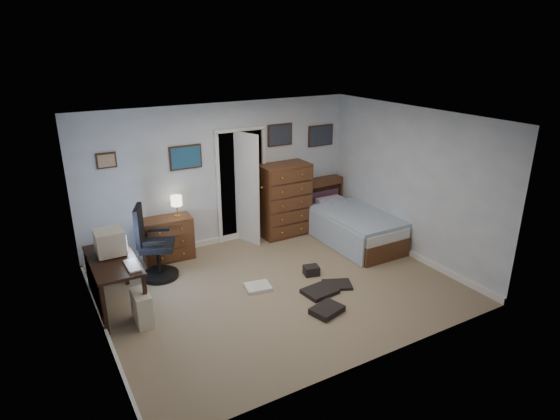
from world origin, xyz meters
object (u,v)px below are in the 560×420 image
object	(u,v)px
office_chair	(153,251)
tall_dresser	(284,200)
bed	(353,227)
low_dresser	(168,239)
computer_desk	(107,272)

from	to	relation	value
office_chair	tall_dresser	world-z (taller)	tall_dresser
tall_dresser	bed	bearing A→B (deg)	-49.10
tall_dresser	low_dresser	bearing A→B (deg)	178.15
bed	computer_desk	bearing A→B (deg)	-177.74
computer_desk	bed	xyz separation A→B (m)	(4.27, 0.14, -0.27)
tall_dresser	bed	xyz separation A→B (m)	(0.88, -0.98, -0.39)
office_chair	bed	world-z (taller)	office_chair
low_dresser	office_chair	bearing A→B (deg)	-121.19
computer_desk	tall_dresser	xyz separation A→B (m)	(3.39, 1.12, 0.12)
office_chair	tall_dresser	xyz separation A→B (m)	(2.61, 0.52, 0.23)
low_dresser	tall_dresser	distance (m)	2.25
low_dresser	tall_dresser	bearing A→B (deg)	3.05
computer_desk	low_dresser	world-z (taller)	computer_desk
office_chair	low_dresser	bearing A→B (deg)	77.91
tall_dresser	bed	size ratio (longest dim) A/B	0.71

